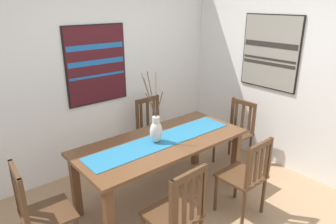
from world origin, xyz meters
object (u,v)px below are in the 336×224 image
centerpiece_vase (156,130)px  painting_on_back_wall (96,65)px  chair_3 (177,214)px  chair_4 (154,129)px  chair_0 (236,132)px  painting_on_side_wall (270,52)px  chair_1 (246,176)px  chair_2 (40,212)px  dining_table (162,149)px

centerpiece_vase → painting_on_back_wall: bearing=92.2°
chair_3 → painting_on_back_wall: 2.21m
chair_4 → chair_0: bearing=-43.4°
chair_3 → painting_on_side_wall: painting_on_side_wall is taller
chair_0 → painting_on_back_wall: bearing=141.9°
chair_0 → chair_1: bearing=-136.5°
chair_2 → painting_on_back_wall: size_ratio=0.96×
chair_1 → chair_3: 0.97m
chair_3 → chair_2: bearing=139.2°
centerpiece_vase → chair_0: 1.49m
chair_1 → chair_2: 2.01m
dining_table → chair_1: bearing=-57.4°
chair_3 → chair_0: bearing=24.1°
chair_1 → centerpiece_vase: bearing=126.2°
painting_on_side_wall → chair_0: bearing=160.3°
centerpiece_vase → chair_2: 1.35m
dining_table → chair_4: chair_4 is taller
chair_0 → chair_3: bearing=-155.9°
chair_0 → painting_on_back_wall: (-1.47, 1.15, 0.96)m
centerpiece_vase → painting_on_back_wall: (-0.05, 1.18, 0.53)m
chair_2 → painting_on_back_wall: 1.96m
chair_3 → painting_on_back_wall: painting_on_back_wall is taller
chair_0 → painting_on_back_wall: 2.10m
dining_table → chair_1: chair_1 is taller
chair_0 → chair_1: size_ratio=0.99×
chair_1 → dining_table: bearing=122.6°
chair_0 → chair_4: bearing=136.6°
dining_table → centerpiece_vase: size_ratio=2.46×
dining_table → painting_on_back_wall: bearing=95.9°
dining_table → painting_on_back_wall: 1.42m
chair_1 → painting_on_back_wall: bearing=107.6°
centerpiece_vase → chair_4: size_ratio=0.86×
dining_table → chair_3: (-0.47, -0.79, -0.15)m
centerpiece_vase → chair_1: (0.57, -0.78, -0.42)m
chair_2 → chair_4: size_ratio=1.05×
dining_table → painting_on_side_wall: (1.76, -0.12, 0.91)m
chair_2 → chair_3: chair_2 is taller
chair_1 → chair_4: (0.01, 1.60, -0.00)m
chair_1 → chair_2: size_ratio=0.94×
dining_table → chair_3: 0.93m
dining_table → centerpiece_vase: centerpiece_vase is taller
chair_0 → chair_4: (-0.84, 0.79, 0.00)m
dining_table → chair_4: size_ratio=2.11×
chair_4 → chair_2: bearing=-155.8°
chair_1 → chair_2: bearing=157.7°
chair_2 → dining_table: bearing=0.8°
centerpiece_vase → chair_4: 1.09m
chair_1 → painting_on_side_wall: 1.78m
chair_3 → painting_on_side_wall: bearing=16.7°
dining_table → chair_0: chair_0 is taller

